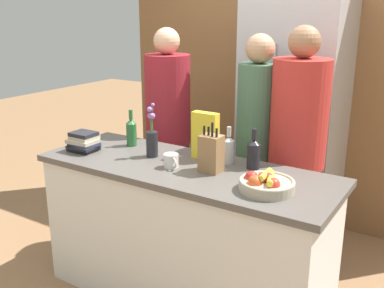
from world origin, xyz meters
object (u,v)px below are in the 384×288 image
(book_stack, at_px, (84,142))
(person_in_red_tee, at_px, (297,145))
(bottle_oil, at_px, (254,153))
(flower_vase, at_px, (152,138))
(person_at_sink, at_px, (168,125))
(refrigerator, at_px, (293,121))
(coffee_mug, at_px, (171,161))
(person_in_blue, at_px, (256,139))
(bottle_wine, at_px, (229,149))
(fruit_bowl, at_px, (266,183))
(knife_block, at_px, (211,153))
(bottle_vinegar, at_px, (131,132))
(cereal_box, at_px, (205,136))

(book_stack, height_order, person_in_red_tee, person_in_red_tee)
(person_in_red_tee, bearing_deg, bottle_oil, -100.89)
(flower_vase, relative_size, person_at_sink, 0.21)
(refrigerator, bearing_deg, book_stack, -126.27)
(coffee_mug, xyz_separation_m, person_in_blue, (0.25, 0.68, 0.01))
(flower_vase, bearing_deg, bottle_wine, 17.35)
(flower_vase, relative_size, person_in_red_tee, 0.20)
(flower_vase, relative_size, person_in_blue, 0.21)
(fruit_bowl, bearing_deg, person_in_red_tee, 96.29)
(bottle_oil, height_order, bottle_wine, bottle_oil)
(knife_block, bearing_deg, coffee_mug, -163.41)
(coffee_mug, bearing_deg, bottle_vinegar, 155.55)
(bottle_wine, relative_size, person_in_red_tee, 0.13)
(bottle_vinegar, relative_size, bottle_wine, 1.10)
(refrigerator, distance_m, person_at_sink, 1.00)
(bottle_wine, bearing_deg, cereal_box, -179.00)
(knife_block, xyz_separation_m, book_stack, (-0.92, -0.12, -0.05))
(flower_vase, bearing_deg, coffee_mug, -25.31)
(bottle_vinegar, relative_size, person_in_blue, 0.15)
(cereal_box, relative_size, bottle_vinegar, 1.18)
(bottle_wine, distance_m, person_in_blue, 0.42)
(refrigerator, bearing_deg, cereal_box, -101.19)
(bottle_vinegar, distance_m, person_at_sink, 0.47)
(bottle_wine, distance_m, person_in_red_tee, 0.50)
(person_at_sink, bearing_deg, person_in_blue, 5.40)
(flower_vase, xyz_separation_m, bottle_vinegar, (-0.27, 0.12, -0.02))
(book_stack, bearing_deg, bottle_oil, 15.06)
(person_in_red_tee, bearing_deg, refrigerator, 119.46)
(person_at_sink, xyz_separation_m, person_in_red_tee, (1.06, -0.04, 0.02))
(person_in_red_tee, bearing_deg, coffee_mug, -123.33)
(knife_block, bearing_deg, cereal_box, 129.32)
(person_in_blue, bearing_deg, coffee_mug, -122.29)
(coffee_mug, distance_m, person_in_red_tee, 0.85)
(person_at_sink, height_order, person_in_red_tee, person_in_red_tee)
(fruit_bowl, relative_size, book_stack, 1.41)
(refrigerator, relative_size, person_in_blue, 1.15)
(cereal_box, height_order, bottle_vinegar, cereal_box)
(fruit_bowl, relative_size, person_in_blue, 0.18)
(bottle_oil, bearing_deg, person_in_blue, 112.35)
(refrigerator, relative_size, bottle_vinegar, 7.59)
(person_in_blue, bearing_deg, fruit_bowl, -73.91)
(bottle_vinegar, bearing_deg, person_at_sink, 92.05)
(book_stack, distance_m, person_in_blue, 1.18)
(person_in_blue, bearing_deg, book_stack, -154.36)
(cereal_box, distance_m, person_in_blue, 0.46)
(knife_block, bearing_deg, bottle_oil, 44.08)
(fruit_bowl, distance_m, bottle_vinegar, 1.15)
(person_at_sink, bearing_deg, bottle_wine, -23.10)
(bottle_oil, bearing_deg, book_stack, -164.94)
(knife_block, distance_m, person_in_blue, 0.61)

